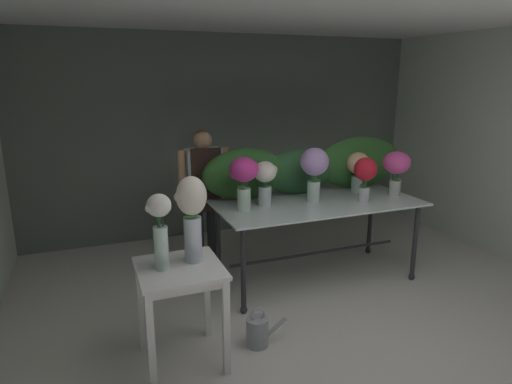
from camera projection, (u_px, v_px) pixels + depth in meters
name	position (u px, v px, depth m)	size (l,w,h in m)	color
ground_plane	(285.00, 282.00, 4.70)	(8.39, 8.39, 0.00)	beige
wall_back	(228.00, 136.00, 6.08)	(5.63, 0.12, 2.68)	slate
wall_right	(497.00, 144.00, 5.35)	(0.12, 3.93, 2.68)	silver
ceiling_slab	(290.00, 7.00, 4.01)	(5.75, 3.93, 0.12)	silver
display_table_glass	(317.00, 213.00, 4.61)	(2.13, 1.00, 0.87)	silver
side_table_white	(180.00, 281.00, 3.24)	(0.61, 0.62, 0.79)	white
florist	(204.00, 187.00, 4.80)	(0.56, 0.24, 1.58)	#232328
foliage_backdrop	(303.00, 169.00, 4.86)	(2.42, 0.31, 0.60)	#2D6028
vase_magenta_carnations	(244.00, 176.00, 4.20)	(0.29, 0.28, 0.52)	silver
vase_peach_roses	(358.00, 168.00, 4.92)	(0.27, 0.25, 0.45)	silver
vase_fuchsia_tulips	(396.00, 166.00, 4.76)	(0.31, 0.30, 0.49)	silver
vase_crimson_freesia	(365.00, 173.00, 4.52)	(0.24, 0.24, 0.46)	silver
vase_lilac_peonies	(314.00, 167.00, 4.49)	(0.30, 0.29, 0.57)	silver
vase_ivory_ranunculus	(265.00, 179.00, 4.37)	(0.25, 0.23, 0.46)	silver
vase_white_roses_tall	(160.00, 228.00, 3.09)	(0.18, 0.17, 0.56)	silver
vase_cream_lisianthus_tall	(192.00, 213.00, 3.22)	(0.24, 0.22, 0.65)	silver
watering_can	(258.00, 331.00, 3.57)	(0.35, 0.18, 0.34)	#999EA3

